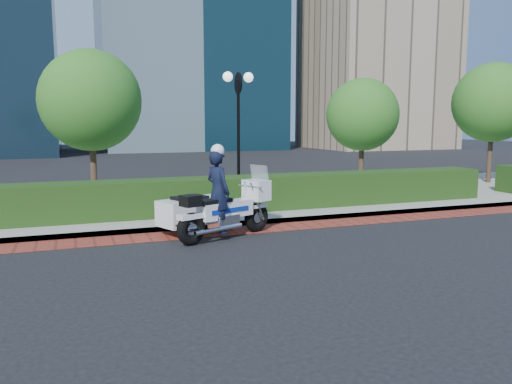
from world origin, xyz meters
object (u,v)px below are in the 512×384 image
object	(u,v)px
police_motorcycle	(211,205)
tree_d	(493,103)
tree_c	(363,115)
tree_b	(91,101)
lamppost	(238,116)

from	to	relation	value
police_motorcycle	tree_d	bearing A→B (deg)	-2.44
tree_d	police_motorcycle	distance (m)	15.31
tree_c	tree_d	xyz separation A→B (m)	(6.50, 0.00, 0.56)
tree_b	tree_d	bearing A→B (deg)	0.00
lamppost	tree_d	size ratio (longest dim) A/B	0.82
lamppost	tree_c	xyz separation A→B (m)	(5.50, 1.30, 0.09)
tree_c	police_motorcycle	bearing A→B (deg)	-144.57
tree_b	tree_c	xyz separation A→B (m)	(10.00, -0.00, -0.39)
lamppost	tree_b	world-z (taller)	tree_b
tree_b	tree_c	size ratio (longest dim) A/B	1.14
tree_c	tree_d	bearing A→B (deg)	0.00
tree_b	tree_d	distance (m)	16.50
police_motorcycle	lamppost	bearing A→B (deg)	39.89
tree_d	police_motorcycle	size ratio (longest dim) A/B	1.80
tree_b	police_motorcycle	bearing A→B (deg)	-65.51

